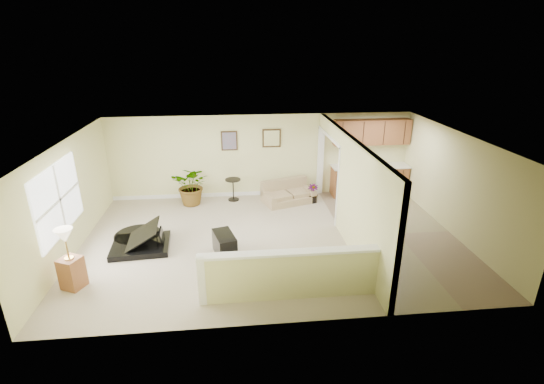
{
  "coord_description": "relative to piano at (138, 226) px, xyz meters",
  "views": [
    {
      "loc": [
        -0.86,
        -8.41,
        4.54
      ],
      "look_at": [
        0.05,
        0.4,
        1.09
      ],
      "focal_mm": 26.0,
      "sensor_mm": 36.0,
      "label": 1
    }
  ],
  "objects": [
    {
      "name": "piano_bench",
      "position": [
        1.98,
        -0.63,
        -0.25
      ],
      "size": [
        0.58,
        0.85,
        0.52
      ],
      "primitive_type": "cube",
      "rotation": [
        0.0,
        0.0,
        0.27
      ],
      "color": "black",
      "rests_on": "floor"
    },
    {
      "name": "small_plant",
      "position": [
        4.54,
        2.22,
        -0.27
      ],
      "size": [
        0.37,
        0.37,
        0.55
      ],
      "color": "black",
      "rests_on": "floor"
    },
    {
      "name": "wall_art_left",
      "position": [
        2.14,
        2.94,
        1.24
      ],
      "size": [
        0.48,
        0.04,
        0.58
      ],
      "color": "#3C2915",
      "rests_on": "back_wall"
    },
    {
      "name": "left_window",
      "position": [
        -1.39,
        -0.53,
        0.94
      ],
      "size": [
        0.05,
        2.15,
        1.45
      ],
      "primitive_type": "cube",
      "color": "white",
      "rests_on": "left_wall"
    },
    {
      "name": "ceiling",
      "position": [
        3.09,
        -0.03,
        1.99
      ],
      "size": [
        9.0,
        6.0,
        0.04
      ],
      "primitive_type": "cube",
      "color": "white",
      "rests_on": "back_wall"
    },
    {
      "name": "palm_plant",
      "position": [
        1.03,
        2.41,
        0.07
      ],
      "size": [
        1.26,
        1.16,
        1.19
      ],
      "color": "black",
      "rests_on": "floor"
    },
    {
      "name": "kitchen_cabinets",
      "position": [
        6.28,
        2.7,
        0.36
      ],
      "size": [
        2.36,
        0.65,
        2.33
      ],
      "color": "#9B5A33",
      "rests_on": "floor"
    },
    {
      "name": "left_wall",
      "position": [
        -1.41,
        -0.03,
        0.74
      ],
      "size": [
        0.04,
        6.0,
        2.5
      ],
      "primitive_type": "cube",
      "color": "beige",
      "rests_on": "floor"
    },
    {
      "name": "interior_partition",
      "position": [
        4.89,
        0.22,
        0.71
      ],
      "size": [
        0.18,
        5.99,
        2.5
      ],
      "color": "beige",
      "rests_on": "floor"
    },
    {
      "name": "wall_mirror",
      "position": [
        3.39,
        2.94,
        1.29
      ],
      "size": [
        0.55,
        0.04,
        0.55
      ],
      "color": "#3C2915",
      "rests_on": "back_wall"
    },
    {
      "name": "loveseat",
      "position": [
        3.83,
        2.34,
        -0.19
      ],
      "size": [
        1.71,
        1.26,
        0.84
      ],
      "rotation": [
        0.0,
        0.0,
        0.32
      ],
      "color": "tan",
      "rests_on": "floor"
    },
    {
      "name": "floor",
      "position": [
        3.09,
        -0.03,
        -0.51
      ],
      "size": [
        9.0,
        9.0,
        0.0
      ],
      "primitive_type": "plane",
      "color": "#BBA891",
      "rests_on": "ground"
    },
    {
      "name": "kitchen_vinyl",
      "position": [
        6.24,
        -0.03,
        -0.51
      ],
      "size": [
        2.7,
        6.0,
        0.01
      ],
      "primitive_type": "cube",
      "color": "gray",
      "rests_on": "floor"
    },
    {
      "name": "back_wall",
      "position": [
        3.09,
        2.97,
        0.74
      ],
      "size": [
        9.0,
        0.04,
        2.5
      ],
      "primitive_type": "cube",
      "color": "beige",
      "rests_on": "floor"
    },
    {
      "name": "front_wall",
      "position": [
        3.09,
        -3.03,
        0.74
      ],
      "size": [
        9.0,
        0.04,
        2.5
      ],
      "primitive_type": "cube",
      "color": "beige",
      "rests_on": "floor"
    },
    {
      "name": "accent_table",
      "position": [
        2.2,
        2.62,
        -0.08
      ],
      "size": [
        0.46,
        0.46,
        0.66
      ],
      "color": "black",
      "rests_on": "floor"
    },
    {
      "name": "right_wall",
      "position": [
        7.59,
        -0.03,
        0.74
      ],
      "size": [
        0.04,
        6.0,
        2.5
      ],
      "primitive_type": "cube",
      "color": "beige",
      "rests_on": "floor"
    },
    {
      "name": "lamp_stand",
      "position": [
        -0.95,
        -1.56,
        0.03
      ],
      "size": [
        0.49,
        0.49,
        1.26
      ],
      "color": "#9B5A33",
      "rests_on": "floor"
    },
    {
      "name": "pony_half_wall",
      "position": [
        3.17,
        -2.33,
        0.01
      ],
      "size": [
        3.42,
        0.22,
        1.0
      ],
      "color": "beige",
      "rests_on": "floor"
    },
    {
      "name": "piano",
      "position": [
        0.0,
        0.0,
        0.0
      ],
      "size": [
        1.57,
        1.64,
        1.22
      ],
      "rotation": [
        0.0,
        0.0,
        0.08
      ],
      "color": "black",
      "rests_on": "floor"
    }
  ]
}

